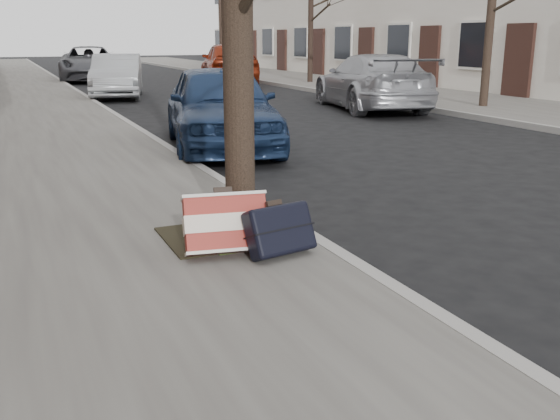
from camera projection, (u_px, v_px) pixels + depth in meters
name	position (u px, v px, depth m)	size (l,w,h in m)	color
ground	(505.00, 262.00, 4.94)	(120.00, 120.00, 0.00)	black
far_sidewalk	(362.00, 88.00, 21.19)	(4.00, 70.00, 0.12)	slate
dirt_patch	(216.00, 236.00, 5.18)	(0.85, 0.85, 0.01)	black
suitcase_red	(225.00, 224.00, 4.72)	(0.62, 0.17, 0.45)	maroon
suitcase_navy	(280.00, 229.00, 4.69)	(0.53, 0.17, 0.38)	black
car_near_front	(220.00, 106.00, 9.85)	(1.58, 3.93, 1.34)	navy
car_near_mid	(117.00, 76.00, 18.31)	(1.33, 3.82, 1.26)	#A2A6AA
car_near_back	(90.00, 64.00, 25.22)	(2.29, 4.97, 1.38)	#3E3F44
car_far_front	(371.00, 82.00, 15.24)	(1.88, 4.63, 1.34)	#9A9BA1
car_far_back	(229.00, 63.00, 23.52)	(1.90, 4.72, 1.61)	maroon
tree_far_a	(492.00, 7.00, 14.52)	(0.20, 0.20, 4.57)	black
tree_far_b	(311.00, 5.00, 22.63)	(0.20, 0.20, 5.49)	black
tree_far_c	(221.00, 16.00, 31.52)	(0.23, 0.23, 5.31)	black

